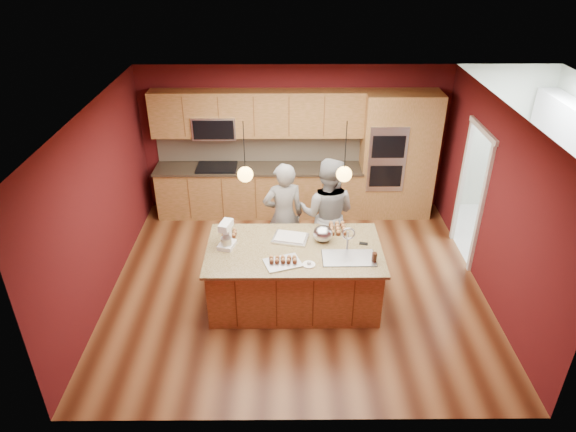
{
  "coord_description": "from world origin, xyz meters",
  "views": [
    {
      "loc": [
        -0.17,
        -6.3,
        4.72
      ],
      "look_at": [
        -0.13,
        -0.1,
        1.22
      ],
      "focal_mm": 32.0,
      "sensor_mm": 36.0,
      "label": 1
    }
  ],
  "objects_px": {
    "island": "(295,274)",
    "person_right": "(327,214)",
    "mixing_bowl": "(323,234)",
    "person_left": "(283,216)",
    "stand_mixer": "(226,236)"
  },
  "relations": [
    {
      "from": "island",
      "to": "mixing_bowl",
      "type": "distance_m",
      "value": 0.7
    },
    {
      "from": "stand_mixer",
      "to": "person_right",
      "type": "bearing_deg",
      "value": 46.58
    },
    {
      "from": "island",
      "to": "person_right",
      "type": "bearing_deg",
      "value": 61.61
    },
    {
      "from": "mixing_bowl",
      "to": "stand_mixer",
      "type": "bearing_deg",
      "value": -173.94
    },
    {
      "from": "person_left",
      "to": "mixing_bowl",
      "type": "xyz_separation_m",
      "value": [
        0.55,
        -0.72,
        0.12
      ]
    },
    {
      "from": "person_left",
      "to": "stand_mixer",
      "type": "height_order",
      "value": "person_left"
    },
    {
      "from": "person_right",
      "to": "island",
      "type": "bearing_deg",
      "value": 77.05
    },
    {
      "from": "person_left",
      "to": "mixing_bowl",
      "type": "relative_size",
      "value": 6.28
    },
    {
      "from": "mixing_bowl",
      "to": "person_right",
      "type": "bearing_deg",
      "value": 80.95
    },
    {
      "from": "island",
      "to": "stand_mixer",
      "type": "distance_m",
      "value": 1.11
    },
    {
      "from": "stand_mixer",
      "to": "mixing_bowl",
      "type": "distance_m",
      "value": 1.34
    },
    {
      "from": "island",
      "to": "mixing_bowl",
      "type": "bearing_deg",
      "value": 28.31
    },
    {
      "from": "person_left",
      "to": "mixing_bowl",
      "type": "bearing_deg",
      "value": 114.71
    },
    {
      "from": "island",
      "to": "person_right",
      "type": "relative_size",
      "value": 1.32
    },
    {
      "from": "person_right",
      "to": "mixing_bowl",
      "type": "distance_m",
      "value": 0.73
    }
  ]
}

